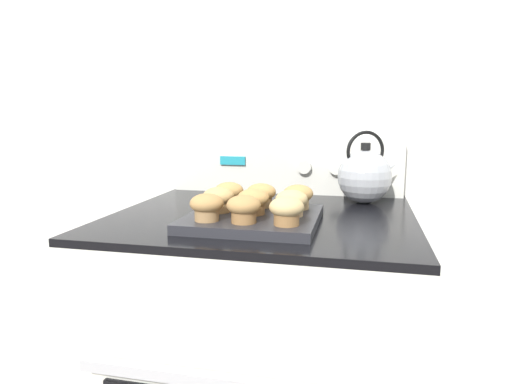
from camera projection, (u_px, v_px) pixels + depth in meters
The scene contains 14 objects.
wall_back at pixel (288, 98), 1.49m from camera, with size 8.00×0.05×2.40m.
stove_range at pixel (264, 372), 1.25m from camera, with size 0.75×0.73×0.90m.
control_panel at pixel (285, 165), 1.47m from camera, with size 0.74×0.07×0.18m.
muffin_pan at pixel (255, 219), 1.06m from camera, with size 0.30×0.30×0.02m.
muffin_r0_c0 at pixel (207, 206), 0.99m from camera, with size 0.07×0.07×0.06m.
muffin_r0_c1 at pixel (245, 208), 0.97m from camera, with size 0.07×0.07×0.06m.
muffin_r0_c2 at pixel (287, 210), 0.95m from camera, with size 0.07×0.07×0.06m.
muffin_r1_c0 at pixel (218, 199), 1.08m from camera, with size 0.07×0.07×0.06m.
muffin_r1_c1 at pixel (255, 201), 1.05m from camera, with size 0.07×0.07×0.06m.
muffin_r1_c2 at pixel (291, 202), 1.04m from camera, with size 0.07×0.07×0.06m.
muffin_r2_c0 at pixel (229, 193), 1.16m from camera, with size 0.07×0.07×0.06m.
muffin_r2_c1 at pixel (263, 194), 1.14m from camera, with size 0.07×0.07×0.06m.
muffin_r2_c2 at pixel (298, 196), 1.12m from camera, with size 0.07×0.07×0.06m.
tea_kettle at pixel (365, 176), 1.30m from camera, with size 0.18×0.15×0.21m.
Camera 1 is at (0.24, -0.76, 1.15)m, focal length 32.00 mm.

